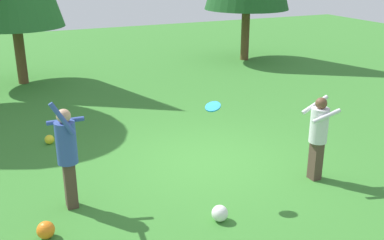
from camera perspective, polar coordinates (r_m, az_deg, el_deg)
ground_plane at (r=9.71m, az=1.68°, el=-5.17°), size 40.00×40.00×0.00m
person_thrower at (r=7.85m, az=-15.35°, el=-3.60°), size 0.62×0.59×1.96m
person_catcher at (r=8.92m, az=15.50°, el=-1.42°), size 0.61×0.54×1.65m
frisbee at (r=7.77m, az=2.63°, el=1.69°), size 0.36×0.36×0.13m
ball_orange at (r=7.52m, az=-17.79°, el=-12.94°), size 0.28×0.28×0.28m
ball_yellow at (r=11.05m, az=-17.36°, el=-2.33°), size 0.22×0.22×0.22m
ball_white at (r=7.61m, az=3.48°, el=-11.54°), size 0.27×0.27×0.27m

